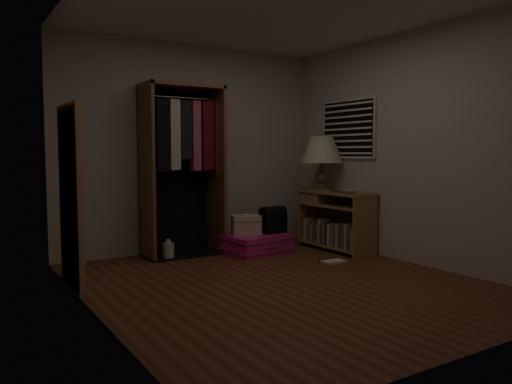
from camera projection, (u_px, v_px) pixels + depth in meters
ground at (282, 283)px, 4.75m from camera, size 4.00×4.00×0.00m
room_walls at (287, 126)px, 4.71m from camera, size 3.52×4.02×2.60m
console_bookshelf at (334, 219)px, 6.41m from camera, size 0.42×1.12×0.75m
open_wardrobe at (184, 154)px, 6.04m from camera, size 1.01×0.50×2.05m
floor_mirror at (71, 195)px, 4.63m from camera, size 0.06×0.80×1.70m
pink_suitcase at (257, 244)px, 6.18m from camera, size 0.84×0.65×0.24m
train_case at (246, 225)px, 6.18m from camera, size 0.41×0.35×0.25m
black_bag at (273, 219)px, 6.30m from camera, size 0.32×0.21×0.34m
table_lamp at (322, 151)px, 6.56m from camera, size 0.66×0.66×0.71m
brass_tray at (341, 192)px, 6.28m from camera, size 0.27×0.27×0.01m
ceramic_bowl at (349, 192)px, 6.08m from camera, size 0.18×0.18×0.04m
white_jug at (168, 251)px, 5.83m from camera, size 0.16×0.16×0.24m
floor_book at (332, 261)px, 5.70m from camera, size 0.27×0.22×0.02m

